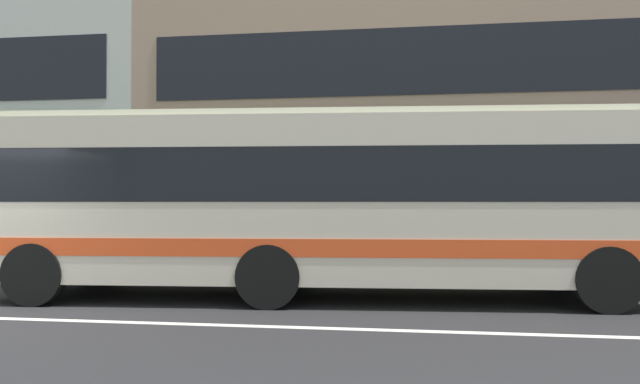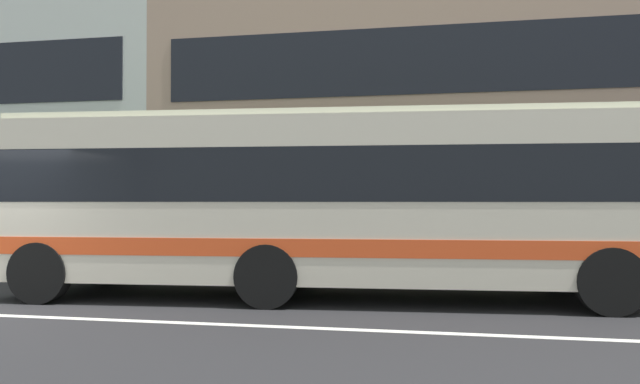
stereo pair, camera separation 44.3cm
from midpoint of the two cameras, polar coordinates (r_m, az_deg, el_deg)
name	(u,v)px [view 1 (the left image)]	position (r m, az deg, el deg)	size (l,w,h in m)	color
hedge_row_far	(152,254)	(15.46, -16.62, -5.70)	(21.32, 1.10, 0.71)	#336E28
apartment_block_right	(460,115)	(23.64, 12.74, 7.22)	(21.24, 11.62, 9.95)	tan
transit_bus	(317,197)	(10.32, -1.55, -0.52)	(11.01, 3.24, 3.14)	beige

